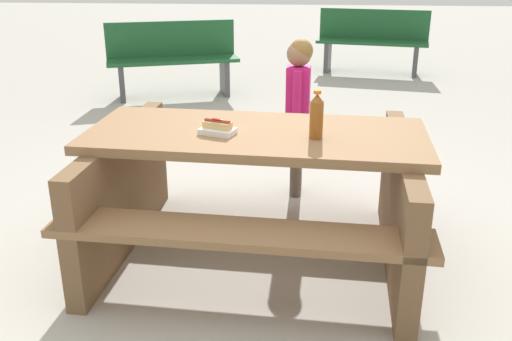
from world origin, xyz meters
The scene contains 7 objects.
ground_plane centered at (0.00, 0.00, 0.00)m, with size 30.00×30.00×0.00m, color #B7B2A8.
picnic_table centered at (0.00, 0.00, 0.44)m, with size 1.89×1.52×0.75m.
soda_bottle centered at (-0.31, 0.10, 0.87)m, with size 0.07×0.07×0.25m.
hotdog_tray centered at (0.20, 0.06, 0.78)m, with size 0.21×0.16×0.08m.
child_in_coat centered at (-0.22, -0.92, 0.70)m, with size 0.17×0.27×1.10m.
park_bench_near centered at (1.26, -3.71, 0.45)m, with size 1.55×0.83×0.85m.
park_bench_mid centered at (-1.22, -5.24, 0.45)m, with size 1.55×0.66×0.85m.
Camera 1 is at (-0.22, 2.91, 1.67)m, focal length 40.36 mm.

